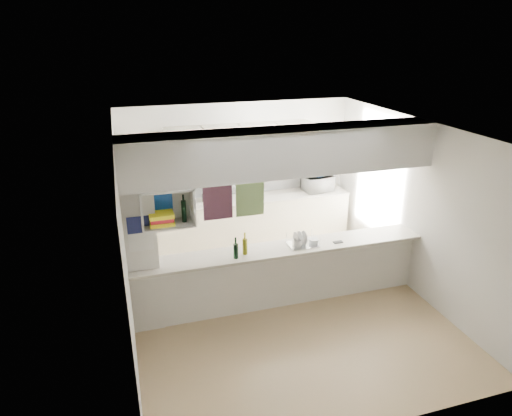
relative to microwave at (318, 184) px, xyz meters
name	(u,v)px	position (x,y,z in m)	size (l,w,h in m)	color
floor	(281,304)	(-1.48, -2.09, -1.07)	(4.80, 4.80, 0.00)	tan
ceiling	(285,129)	(-1.48, -2.09, 1.53)	(4.80, 4.80, 0.00)	white
wall_back	(238,174)	(-1.48, 0.31, 0.23)	(4.20, 4.20, 0.00)	silver
wall_left	(124,242)	(-3.58, -2.09, 0.23)	(4.80, 4.80, 0.00)	silver
wall_right	(414,207)	(0.62, -2.09, 0.23)	(4.80, 4.80, 0.00)	silver
servery_partition	(271,199)	(-1.65, -2.08, 0.59)	(4.20, 0.50, 2.60)	silver
cubby_shelf	(166,209)	(-3.05, -2.15, 0.64)	(0.65, 0.35, 0.50)	white
kitchen_run	(250,202)	(-1.32, 0.05, -0.24)	(3.60, 0.63, 2.24)	beige
microwave	(318,184)	(0.00, 0.00, 0.00)	(0.53, 0.36, 0.29)	white
bowl	(318,175)	(-0.01, -0.02, 0.17)	(0.23, 0.23, 0.06)	navy
dish_rack	(303,239)	(-1.17, -2.09, -0.06)	(0.41, 0.31, 0.22)	silver
cup	(298,243)	(-1.27, -2.15, -0.08)	(0.13, 0.13, 0.10)	white
wine_bottles	(241,248)	(-2.10, -2.16, -0.03)	(0.22, 0.15, 0.32)	black
plastic_tubs	(315,241)	(-0.98, -2.10, -0.11)	(0.49, 0.17, 0.07)	silver
utensil_jar	(204,198)	(-2.17, 0.06, -0.08)	(0.10, 0.10, 0.13)	black
knife_block	(223,194)	(-1.82, 0.09, -0.05)	(0.10, 0.08, 0.20)	#55351D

